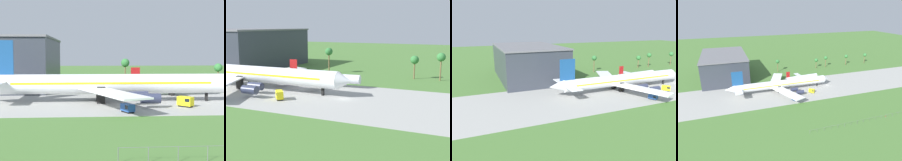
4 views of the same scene
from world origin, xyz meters
TOP-DOWN VIEW (x-y plane):
  - jet_airliner at (-38.24, 1.73)m, footprint 79.86×57.06m
  - regional_aircraft at (-15.57, 16.32)m, footprint 28.48×25.71m
  - baggage_tug at (-34.31, -16.95)m, footprint 3.41×4.32m
  - catering_van at (-17.81, -9.13)m, footprint 4.26×4.45m
  - terminal_building at (-76.36, 48.83)m, footprint 36.72×61.20m

SIDE VIEW (x-z plane):
  - baggage_tug at x=-34.31m, z-range 0.10..2.22m
  - catering_van at x=-17.81m, z-range 0.10..2.89m
  - regional_aircraft at x=-15.57m, z-range -1.64..8.00m
  - jet_airliner at x=-38.24m, z-range -3.74..14.39m
  - terminal_building at x=-76.36m, z-range 0.02..20.78m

